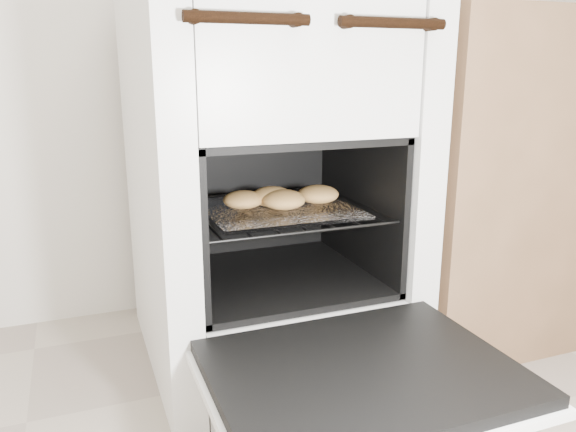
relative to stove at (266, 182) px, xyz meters
name	(u,v)px	position (x,y,z in m)	size (l,w,h in m)	color
stove	(266,182)	(0.00, 0.00, 0.00)	(0.61, 0.68, 0.94)	white
oven_door	(362,376)	(0.00, -0.51, -0.25)	(0.55, 0.43, 0.04)	black
oven_rack	(276,210)	(0.00, -0.07, -0.05)	(0.44, 0.43, 0.01)	black
foil_sheet	(279,209)	(0.00, -0.09, -0.05)	(0.35, 0.30, 0.01)	white
baked_rolls	(281,197)	(0.01, -0.08, -0.02)	(0.30, 0.17, 0.05)	#BB874B
counter	(516,172)	(0.77, -0.02, -0.02)	(0.87, 0.58, 0.87)	brown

